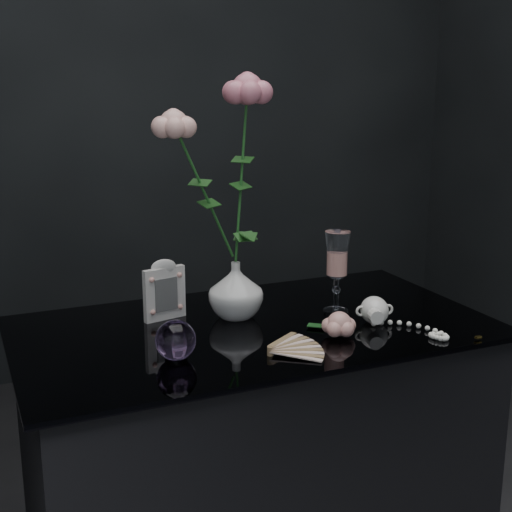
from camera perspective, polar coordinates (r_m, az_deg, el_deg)
name	(u,v)px	position (r m, az deg, el deg)	size (l,w,h in m)	color
table	(254,477)	(1.76, -0.13, -17.28)	(1.05, 0.58, 0.76)	black
vase	(236,290)	(1.63, -1.62, -2.74)	(0.13, 0.13, 0.13)	white
wine_glass	(337,272)	(1.67, 6.48, -1.31)	(0.06, 0.06, 0.19)	white
picture_frame	(164,289)	(1.63, -7.35, -2.67)	(0.11, 0.08, 0.14)	silver
paperweight	(176,340)	(1.41, -6.45, -6.70)	(0.08, 0.08, 0.08)	#9970B6
paper_fan	(270,350)	(1.43, 1.16, -7.53)	(0.21, 0.17, 0.02)	beige
loose_rose	(339,324)	(1.53, 6.67, -5.45)	(0.12, 0.16, 0.06)	#E49F93
pearl_jar	(375,309)	(1.63, 9.47, -4.20)	(0.22, 0.23, 0.06)	white
roses	(223,168)	(1.56, -2.70, 7.06)	(0.27, 0.14, 0.48)	#FFB0A4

